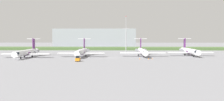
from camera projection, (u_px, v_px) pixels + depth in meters
The scene contains 12 objects.
ground_plane at pixel (113, 54), 154.22m from camera, with size 500.00×500.00×0.00m, color gray.
grass_berm at pixel (114, 48), 198.87m from camera, with size 320.00×20.00×1.83m, color #4C6B38.
regional_jet_nearest at pixel (27, 52), 126.59m from camera, with size 22.81×31.00×9.00m.
regional_jet_second at pixel (82, 52), 131.75m from camera, with size 22.81×31.00×9.00m.
regional_jet_third at pixel (142, 51), 134.14m from camera, with size 22.81×31.00×9.00m.
regional_jet_fourth at pixel (189, 51), 137.77m from camera, with size 22.81×31.00×9.00m.
antenna_mast at pixel (126, 37), 164.28m from camera, with size 4.40×0.50×22.68m.
distant_hangar at pixel (95, 38), 229.81m from camera, with size 69.25×22.37×16.37m, color #9EA3AD.
baggage_tug at pixel (78, 59), 107.05m from camera, with size 1.72×3.20×2.30m.
safety_cone_front_marker at pixel (140, 59), 117.53m from camera, with size 0.44×0.44×0.55m, color orange.
safety_cone_mid_marker at pixel (149, 59), 117.38m from camera, with size 0.44×0.44×0.55m, color orange.
safety_cone_rear_marker at pixel (152, 59), 117.32m from camera, with size 0.44×0.44×0.55m, color orange.
Camera 1 is at (3.02, -123.85, 10.31)m, focal length 42.53 mm.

